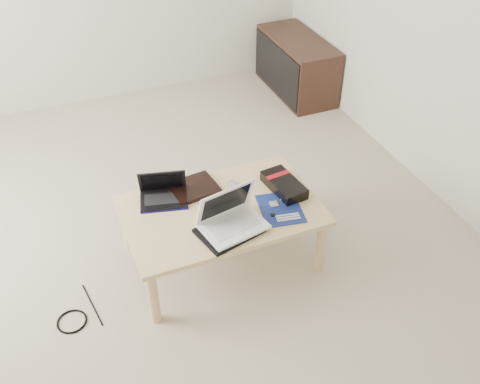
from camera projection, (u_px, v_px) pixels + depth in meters
name	position (u px, v px, depth m)	size (l,w,h in m)	color
ground	(148.00, 241.00, 3.40)	(4.00, 4.00, 0.00)	#AFA18E
coffee_table	(221.00, 215.00, 3.06)	(1.10, 0.70, 0.40)	tan
media_cabinet	(296.00, 66.00, 4.81)	(0.41, 0.90, 0.50)	#3B2118
book	(194.00, 188.00, 3.15)	(0.29, 0.25, 0.03)	black
netbook	(163.00, 194.00, 3.07)	(0.31, 0.26, 0.19)	black
tablet	(225.00, 211.00, 3.00)	(0.30, 0.25, 0.01)	black
remote	(236.00, 192.00, 3.13)	(0.06, 0.22, 0.02)	#B5B5BA
neoprene_sleeve	(229.00, 230.00, 2.87)	(0.33, 0.24, 0.02)	black
white_laptop	(231.00, 218.00, 2.86)	(0.38, 0.30, 0.23)	white
motherboard	(281.00, 208.00, 3.02)	(0.28, 0.32, 0.01)	#0D1A53
gpu_box	(284.00, 185.00, 3.15)	(0.19, 0.32, 0.07)	black
cable_coil	(209.00, 206.00, 3.03)	(0.09, 0.09, 0.01)	black
floor_cable_coil	(72.00, 321.00, 2.90)	(0.16, 0.16, 0.01)	black
floor_cable_trail	(92.00, 305.00, 2.99)	(0.01, 0.01, 0.33)	black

